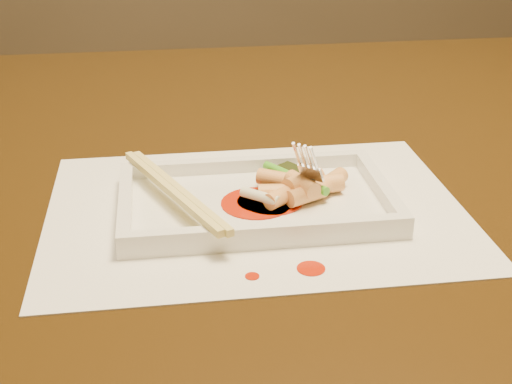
{
  "coord_description": "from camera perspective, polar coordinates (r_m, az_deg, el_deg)",
  "views": [
    {
      "loc": [
        -0.18,
        -0.79,
        1.07
      ],
      "look_at": [
        -0.1,
        -0.18,
        0.77
      ],
      "focal_mm": 50.0,
      "sensor_mm": 36.0,
      "label": 1
    }
  ],
  "objects": [
    {
      "name": "plate_rim_right",
      "position": [
        0.71,
        9.96,
        0.39
      ],
      "size": [
        0.01,
        0.14,
        0.01
      ],
      "primitive_type": "cube",
      "color": "white",
      "rests_on": "plate_base"
    },
    {
      "name": "rice_cake_0",
      "position": [
        0.7,
        5.34,
        0.6
      ],
      "size": [
        0.04,
        0.02,
        0.02
      ],
      "primitive_type": "cylinder",
      "rotation": [
        1.57,
        0.0,
        1.73
      ],
      "color": "#FBC675",
      "rests_on": "plate_base"
    },
    {
      "name": "sauce_splatter_b",
      "position": [
        0.58,
        -0.3,
        -6.75
      ],
      "size": [
        0.01,
        0.01,
        0.0
      ],
      "primitive_type": "cylinder",
      "color": "red",
      "rests_on": "placemat"
    },
    {
      "name": "plate_base",
      "position": [
        0.69,
        0.0,
        -1.05
      ],
      "size": [
        0.26,
        0.16,
        0.01
      ],
      "primitive_type": "cube",
      "color": "white",
      "rests_on": "placemat"
    },
    {
      "name": "plate_rim_near",
      "position": [
        0.62,
        0.96,
        -3.2
      ],
      "size": [
        0.26,
        0.01,
        0.01
      ],
      "primitive_type": "cube",
      "color": "white",
      "rests_on": "plate_base"
    },
    {
      "name": "rice_cake_5",
      "position": [
        0.69,
        3.81,
        0.85
      ],
      "size": [
        0.05,
        0.04,
        0.02
      ],
      "primitive_type": "cylinder",
      "rotation": [
        1.57,
        0.0,
        2.2
      ],
      "color": "#FBC675",
      "rests_on": "plate_base"
    },
    {
      "name": "rice_cake_6",
      "position": [
        0.71,
        2.02,
        0.98
      ],
      "size": [
        0.05,
        0.04,
        0.02
      ],
      "primitive_type": "cylinder",
      "rotation": [
        1.57,
        0.0,
        1.02
      ],
      "color": "#FBC675",
      "rests_on": "plate_base"
    },
    {
      "name": "scallion_green",
      "position": [
        0.71,
        3.15,
        1.13
      ],
      "size": [
        0.06,
        0.08,
        0.01
      ],
      "primitive_type": "cylinder",
      "rotation": [
        1.57,
        0.0,
        0.59
      ],
      "color": "#399A18",
      "rests_on": "plate_base"
    },
    {
      "name": "chopstick_b",
      "position": [
        0.67,
        -6.24,
        0.19
      ],
      "size": [
        0.09,
        0.19,
        0.01
      ],
      "primitive_type": "cube",
      "rotation": [
        0.0,
        0.0,
        0.41
      ],
      "color": "#E3D071",
      "rests_on": "plate_rim_near"
    },
    {
      "name": "sauce_blob_1",
      "position": [
        0.68,
        0.46,
        -0.78
      ],
      "size": [
        0.05,
        0.05,
        0.0
      ],
      "primitive_type": "cylinder",
      "color": "red",
      "rests_on": "plate_base"
    },
    {
      "name": "fork",
      "position": [
        0.69,
        5.62,
        5.82
      ],
      "size": [
        0.09,
        0.1,
        0.14
      ],
      "primitive_type": null,
      "color": "silver",
      "rests_on": "plate_base"
    },
    {
      "name": "sauce_splatter_a",
      "position": [
        0.6,
        4.42,
        -6.12
      ],
      "size": [
        0.02,
        0.02,
        0.0
      ],
      "primitive_type": "cylinder",
      "color": "red",
      "rests_on": "placemat"
    },
    {
      "name": "table",
      "position": [
        0.91,
        4.44,
        -1.63
      ],
      "size": [
        1.4,
        0.9,
        0.75
      ],
      "color": "black",
      "rests_on": "ground"
    },
    {
      "name": "rice_cake_7",
      "position": [
        0.68,
        2.45,
        -0.16
      ],
      "size": [
        0.05,
        0.04,
        0.02
      ],
      "primitive_type": "cylinder",
      "rotation": [
        1.57,
        0.0,
        2.24
      ],
      "color": "#FBC675",
      "rests_on": "plate_base"
    },
    {
      "name": "sauce_blob_2",
      "position": [
        0.69,
        1.27,
        -0.74
      ],
      "size": [
        0.06,
        0.06,
        0.0
      ],
      "primitive_type": "cylinder",
      "color": "red",
      "rests_on": "plate_base"
    },
    {
      "name": "plate_rim_far",
      "position": [
        0.75,
        -0.79,
        2.23
      ],
      "size": [
        0.26,
        0.01,
        0.01
      ],
      "primitive_type": "cube",
      "color": "white",
      "rests_on": "plate_base"
    },
    {
      "name": "rice_cake_1",
      "position": [
        0.71,
        6.03,
        0.84
      ],
      "size": [
        0.04,
        0.04,
        0.02
      ],
      "primitive_type": "cylinder",
      "rotation": [
        1.57,
        0.0,
        2.38
      ],
      "color": "#FBC675",
      "rests_on": "plate_base"
    },
    {
      "name": "rice_cake_3",
      "position": [
        0.68,
        2.06,
        -0.03
      ],
      "size": [
        0.05,
        0.02,
        0.02
      ],
      "primitive_type": "cylinder",
      "rotation": [
        1.57,
        0.0,
        1.46
      ],
      "color": "#FBC675",
      "rests_on": "plate_base"
    },
    {
      "name": "rice_cake_2",
      "position": [
        0.68,
        3.72,
        0.6
      ],
      "size": [
        0.03,
        0.04,
        0.02
      ],
      "primitive_type": "cylinder",
      "rotation": [
        1.57,
        0.0,
        0.44
      ],
      "color": "#FBC675",
      "rests_on": "plate_base"
    },
    {
      "name": "veg_piece",
      "position": [
        0.72,
        2.3,
        1.35
      ],
      "size": [
        0.05,
        0.04,
        0.01
      ],
      "primitive_type": "cube",
      "rotation": [
        0.0,
        0.0,
        0.62
      ],
      "color": "black",
      "rests_on": "plate_base"
    },
    {
      "name": "scallion_white",
      "position": [
        0.67,
        0.34,
        -0.35
      ],
      "size": [
        0.04,
        0.03,
        0.01
      ],
      "primitive_type": "cylinder",
      "rotation": [
        1.57,
        0.0,
        0.85
      ],
      "color": "#EAEACC",
      "rests_on": "plate_base"
    },
    {
      "name": "placemat",
      "position": [
        0.69,
        0.0,
        -1.4
      ],
      "size": [
        0.4,
        0.3,
        0.0
      ],
      "primitive_type": "cube",
      "color": "white",
      "rests_on": "table"
    },
    {
      "name": "rice_cake_4",
      "position": [
        0.68,
        4.06,
        -0.17
      ],
      "size": [
        0.04,
        0.03,
        0.02
      ],
      "primitive_type": "cylinder",
      "rotation": [
        1.57,
        0.0,
        2.03
      ],
      "color": "#FBC675",
      "rests_on": "plate_base"
    },
    {
      "name": "chopstick_a",
      "position": [
        0.67,
        -6.92,
        0.15
      ],
      "size": [
        0.09,
        0.19,
        0.01
      ],
      "primitive_type": "cube",
      "rotation": [
        0.0,
        0.0,
        0.41
      ],
      "color": "#E3D071",
      "rests_on": "plate_rim_near"
    },
    {
      "name": "sauce_blob_0",
      "position": [
        0.68,
        0.04,
        -0.89
      ],
      "size": [
        0.07,
        0.07,
        0.0
      ],
      "primitive_type": "cylinder",
      "color": "red",
      "rests_on": "plate_base"
    },
    {
      "name": "plate_rim_left",
      "position": [
        0.68,
        -10.41,
        -0.86
      ],
      "size": [
        0.01,
        0.14,
        0.01
      ],
      "primitive_type": "cube",
      "color": "white",
      "rests_on": "plate_base"
    }
  ]
}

